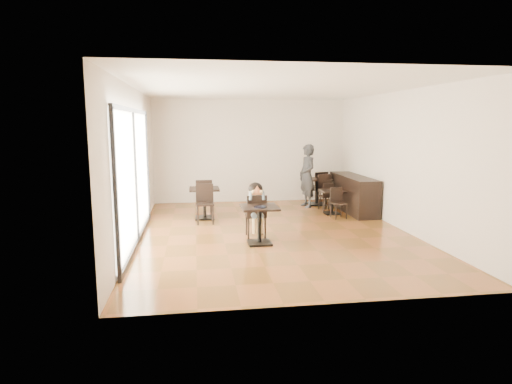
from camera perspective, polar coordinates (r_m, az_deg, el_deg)
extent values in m
cube|color=brown|center=(9.81, 2.34, -5.34)|extent=(6.00, 8.00, 0.01)
cube|color=white|center=(9.53, 2.47, 13.64)|extent=(6.00, 8.00, 0.01)
cube|color=silver|center=(13.48, -0.74, 5.50)|extent=(6.00, 0.01, 3.20)
cube|color=silver|center=(5.68, 9.85, 0.43)|extent=(6.00, 0.01, 3.20)
cube|color=silver|center=(9.46, -15.80, 3.64)|extent=(0.01, 8.00, 3.20)
cube|color=silver|center=(10.51, 18.74, 4.01)|extent=(0.01, 8.00, 3.20)
cube|color=white|center=(8.98, -15.97, 2.07)|extent=(0.04, 4.50, 2.60)
cylinder|color=black|center=(8.58, 0.57, -1.99)|extent=(0.27, 0.27, 0.02)
imported|color=#333438|center=(12.66, 6.83, 2.14)|extent=(0.57, 0.75, 1.85)
cube|color=black|center=(12.32, 12.83, -0.22)|extent=(0.60, 2.40, 1.00)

